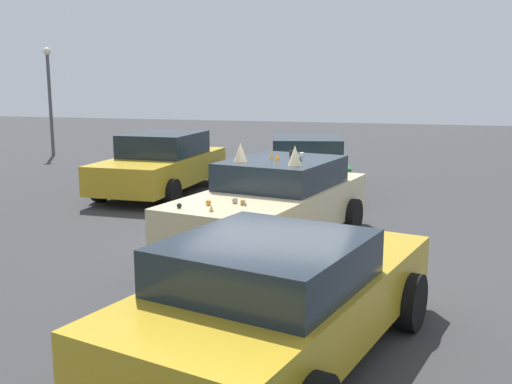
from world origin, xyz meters
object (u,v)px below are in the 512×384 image
parked_sedan_near_left (162,163)px  lot_lamp_post (49,90)px  parked_sedan_far_right (307,165)px  art_car_decorated (275,202)px  parked_sedan_row_back_far (281,296)px

parked_sedan_near_left → lot_lamp_post: 9.27m
parked_sedan_far_right → parked_sedan_near_left: 3.56m
parked_sedan_far_right → parked_sedan_near_left: bearing=89.8°
art_car_decorated → parked_sedan_row_back_far: 4.26m
parked_sedan_row_back_far → lot_lamp_post: lot_lamp_post is taller
parked_sedan_row_back_far → lot_lamp_post: (13.70, 12.02, 1.74)m
art_car_decorated → parked_sedan_far_right: size_ratio=1.07×
art_car_decorated → parked_sedan_near_left: size_ratio=1.07×
art_car_decorated → lot_lamp_post: size_ratio=1.23×
parked_sedan_far_right → art_car_decorated: bearing=171.8°
parked_sedan_near_left → parked_sedan_row_back_far: parked_sedan_near_left is taller
parked_sedan_far_right → lot_lamp_post: 11.80m
parked_sedan_far_right → parked_sedan_near_left: (-0.77, 3.48, 0.02)m
parked_sedan_row_back_far → lot_lamp_post: 18.30m
art_car_decorated → lot_lamp_post: 14.62m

